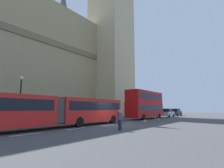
# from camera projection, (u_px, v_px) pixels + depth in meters

# --- Properties ---
(ground_plane) EXTENTS (160.00, 160.00, 0.00)m
(ground_plane) POSITION_uv_depth(u_px,v_px,m) (110.00, 125.00, 19.94)
(ground_plane) COLOR #424244
(lane_centre_marking) EXTENTS (29.80, 0.16, 0.01)m
(lane_centre_marking) POSITION_uv_depth(u_px,v_px,m) (108.00, 125.00, 19.62)
(lane_centre_marking) COLOR silver
(lane_centre_marking) RESTS_ON ground_plane
(articulated_bus) EXTENTS (18.72, 2.54, 2.90)m
(articulated_bus) POSITION_uv_depth(u_px,v_px,m) (54.00, 109.00, 16.55)
(articulated_bus) COLOR red
(articulated_bus) RESTS_ON ground_plane
(double_decker_bus) EXTENTS (10.21, 2.54, 4.90)m
(double_decker_bus) POSITION_uv_depth(u_px,v_px,m) (145.00, 104.00, 31.88)
(double_decker_bus) COLOR #B20F0F
(double_decker_bus) RESTS_ON ground_plane
(sedan_lead) EXTENTS (4.40, 1.86, 1.85)m
(sedan_lead) POSITION_uv_depth(u_px,v_px,m) (167.00, 113.00, 39.69)
(sedan_lead) COLOR #B7B7BC
(sedan_lead) RESTS_ON ground_plane
(sedan_trailing) EXTENTS (4.40, 1.86, 1.85)m
(sedan_trailing) POSITION_uv_depth(u_px,v_px,m) (176.00, 112.00, 46.03)
(sedan_trailing) COLOR black
(sedan_trailing) RESTS_ON ground_plane
(traffic_cone_west) EXTENTS (0.36, 0.36, 0.58)m
(traffic_cone_west) POSITION_uv_depth(u_px,v_px,m) (145.00, 121.00, 22.34)
(traffic_cone_west) COLOR black
(traffic_cone_west) RESTS_ON ground_plane
(traffic_cone_middle) EXTENTS (0.36, 0.36, 0.58)m
(traffic_cone_middle) POSITION_uv_depth(u_px,v_px,m) (159.00, 119.00, 26.62)
(traffic_cone_middle) COLOR black
(traffic_cone_middle) RESTS_ON ground_plane
(street_lamp) EXTENTS (0.44, 0.44, 5.27)m
(street_lamp) POSITION_uv_depth(u_px,v_px,m) (20.00, 97.00, 18.62)
(street_lamp) COLOR black
(street_lamp) RESTS_ON ground_plane
(pedestrian_near_cones) EXTENTS (0.44, 0.36, 1.69)m
(pedestrian_near_cones) POSITION_uv_depth(u_px,v_px,m) (120.00, 119.00, 14.82)
(pedestrian_near_cones) COLOR #262D4C
(pedestrian_near_cones) RESTS_ON ground_plane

